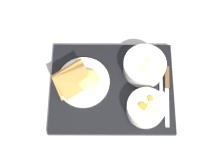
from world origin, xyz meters
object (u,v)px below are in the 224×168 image
object	(u,v)px
knife	(167,85)
spoon	(161,90)
bowl_soup	(145,66)
bowl_salad	(146,108)
plate_main	(81,82)

from	to	relation	value
knife	spoon	bearing A→B (deg)	-46.31
bowl_soup	bowl_salad	bearing A→B (deg)	95.32
knife	plate_main	bearing A→B (deg)	-88.21
bowl_salad	plate_main	distance (m)	0.23
plate_main	knife	xyz separation A→B (m)	(-0.28, -0.02, -0.02)
spoon	bowl_salad	bearing A→B (deg)	-36.39
bowl_soup	spoon	size ratio (longest dim) A/B	1.05
bowl_soup	plate_main	distance (m)	0.21
plate_main	knife	world-z (taller)	plate_main
bowl_soup	plate_main	xyz separation A→B (m)	(0.20, 0.07, -0.01)
plate_main	bowl_salad	bearing A→B (deg)	161.98
bowl_salad	bowl_soup	bearing A→B (deg)	-84.68
knife	spoon	size ratio (longest dim) A/B	1.54
knife	spoon	world-z (taller)	knife
spoon	knife	bearing A→B (deg)	133.13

